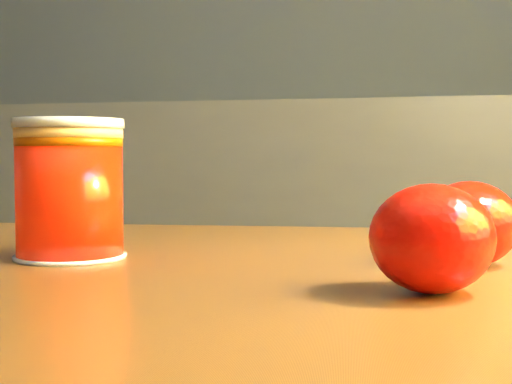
# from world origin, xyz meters

# --- Properties ---
(kitchen_counter) EXTENTS (3.15, 0.60, 0.90)m
(kitchen_counter) POSITION_xyz_m (0.00, 1.45, 0.45)
(kitchen_counter) COLOR #46474B
(kitchen_counter) RESTS_ON ground
(juice_glass) EXTENTS (0.08, 0.08, 0.11)m
(juice_glass) POSITION_xyz_m (0.60, 0.13, 0.75)
(juice_glass) COLOR #FF1D05
(juice_glass) RESTS_ON table
(orange_front) EXTENTS (0.09, 0.09, 0.06)m
(orange_front) POSITION_xyz_m (0.88, 0.05, 0.73)
(orange_front) COLOR #F41404
(orange_front) RESTS_ON table
(orange_back) EXTENTS (0.09, 0.09, 0.06)m
(orange_back) POSITION_xyz_m (0.90, 0.16, 0.73)
(orange_back) COLOR #F41404
(orange_back) RESTS_ON table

